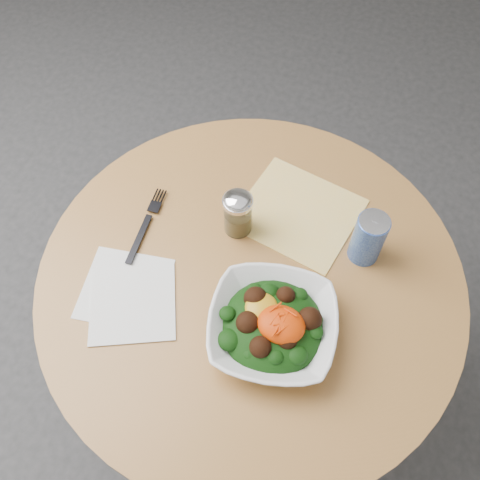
% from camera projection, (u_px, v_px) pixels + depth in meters
% --- Properties ---
extents(ground, '(6.00, 6.00, 0.00)m').
position_uv_depth(ground, '(247.00, 382.00, 1.76)').
color(ground, '#2F2F32').
rests_on(ground, ground).
extents(table, '(0.90, 0.90, 0.75)m').
position_uv_depth(table, '(249.00, 313.00, 1.29)').
color(table, black).
rests_on(table, ground).
extents(cloth_napkin, '(0.29, 0.28, 0.00)m').
position_uv_depth(cloth_napkin, '(298.00, 213.00, 1.20)').
color(cloth_napkin, '#F7AC0D').
rests_on(cloth_napkin, table).
extents(paper_napkins, '(0.24, 0.24, 0.00)m').
position_uv_depth(paper_napkins, '(129.00, 296.00, 1.09)').
color(paper_napkins, white).
rests_on(paper_napkins, table).
extents(salad_bowl, '(0.28, 0.28, 0.09)m').
position_uv_depth(salad_bowl, '(273.00, 325.00, 1.03)').
color(salad_bowl, white).
rests_on(salad_bowl, table).
extents(fork, '(0.03, 0.20, 0.00)m').
position_uv_depth(fork, '(147.00, 223.00, 1.18)').
color(fork, black).
rests_on(fork, table).
extents(spice_shaker, '(0.06, 0.06, 0.12)m').
position_uv_depth(spice_shaker, '(238.00, 213.00, 1.14)').
color(spice_shaker, silver).
rests_on(spice_shaker, table).
extents(beverage_can, '(0.07, 0.07, 0.13)m').
position_uv_depth(beverage_can, '(368.00, 238.00, 1.10)').
color(beverage_can, navy).
rests_on(beverage_can, table).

